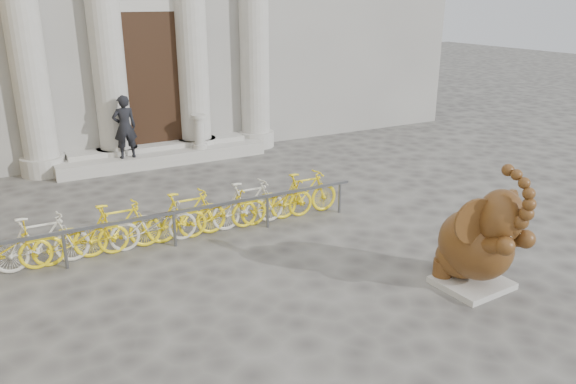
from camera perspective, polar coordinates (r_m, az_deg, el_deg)
ground at (r=8.88m, az=5.26°, el=-12.09°), size 80.00×80.00×0.00m
entrance_steps at (r=16.83m, az=-12.60°, el=3.57°), size 6.00×1.20×0.36m
elephant_statue at (r=9.69m, az=18.79°, el=-4.90°), size 1.49×1.67×2.22m
bike_rack at (r=11.23m, az=-11.95°, el=-2.62°), size 8.00×0.53×1.00m
pedestrian at (r=16.03m, az=-16.26°, el=6.36°), size 0.64×0.42×1.74m
balustrade_post at (r=16.69m, az=-9.01°, el=5.95°), size 0.41×0.41×1.00m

